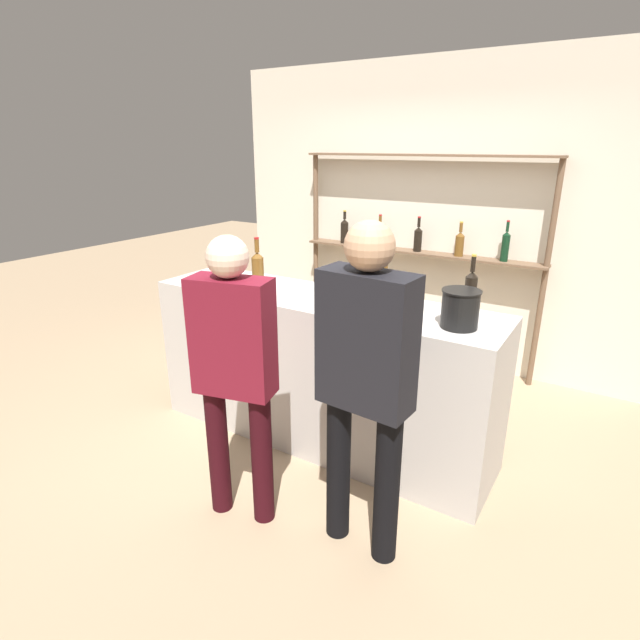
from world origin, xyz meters
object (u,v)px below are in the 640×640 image
at_px(counter_bottle_1, 231,268).
at_px(counter_bottle_2, 385,287).
at_px(counter_bottle_0, 258,269).
at_px(counter_bottle_3, 470,291).
at_px(wine_glass, 335,282).
at_px(customer_center, 234,362).
at_px(customer_right, 365,372).
at_px(ice_bucket, 460,309).

distance_m(counter_bottle_1, counter_bottle_2, 1.16).
height_order(counter_bottle_0, counter_bottle_1, counter_bottle_0).
distance_m(counter_bottle_0, counter_bottle_1, 0.21).
distance_m(counter_bottle_3, wine_glass, 0.86).
height_order(customer_center, customer_right, customer_right).
bearing_deg(customer_center, customer_right, -91.62).
xyz_separation_m(counter_bottle_3, customer_center, (-0.90, -1.12, -0.26)).
bearing_deg(wine_glass, customer_center, -93.19).
height_order(counter_bottle_0, ice_bucket, counter_bottle_0).
xyz_separation_m(counter_bottle_0, wine_glass, (0.59, 0.08, -0.03)).
bearing_deg(counter_bottle_1, ice_bucket, 0.98).
bearing_deg(wine_glass, counter_bottle_0, -172.60).
distance_m(counter_bottle_3, customer_right, 1.01).
xyz_separation_m(counter_bottle_3, customer_right, (-0.20, -0.97, -0.19)).
bearing_deg(counter_bottle_0, customer_right, -30.50).
xyz_separation_m(wine_glass, ice_bucket, (0.87, -0.11, -0.00)).
bearing_deg(customer_center, counter_bottle_1, 27.97).
distance_m(counter_bottle_2, ice_bucket, 0.52).
relative_size(counter_bottle_3, ice_bucket, 1.67).
xyz_separation_m(counter_bottle_1, counter_bottle_3, (1.64, 0.30, 0.01)).
bearing_deg(counter_bottle_2, customer_right, -70.36).
relative_size(counter_bottle_3, customer_center, 0.22).
height_order(counter_bottle_1, counter_bottle_2, counter_bottle_2).
height_order(counter_bottle_3, customer_right, customer_right).
bearing_deg(ice_bucket, counter_bottle_1, -179.02).
height_order(ice_bucket, customer_right, customer_right).
distance_m(counter_bottle_0, ice_bucket, 1.47).
relative_size(counter_bottle_0, counter_bottle_1, 1.08).
distance_m(ice_bucket, customer_center, 1.28).
xyz_separation_m(counter_bottle_1, wine_glass, (0.79, 0.14, -0.02)).
bearing_deg(counter_bottle_0, wine_glass, 7.40).
height_order(counter_bottle_2, counter_bottle_3, counter_bottle_3).
bearing_deg(customer_right, counter_bottle_2, 23.56).
bearing_deg(counter_bottle_3, customer_center, -128.79).
height_order(wine_glass, customer_right, customer_right).
bearing_deg(customer_right, ice_bucket, -13.94).
xyz_separation_m(counter_bottle_1, ice_bucket, (1.66, 0.03, -0.02)).
xyz_separation_m(ice_bucket, customer_right, (-0.23, -0.70, -0.16)).
bearing_deg(ice_bucket, counter_bottle_3, 95.31).
xyz_separation_m(counter_bottle_2, ice_bucket, (0.51, -0.10, -0.03)).
xyz_separation_m(ice_bucket, customer_center, (-0.93, -0.85, -0.22)).
bearing_deg(wine_glass, counter_bottle_2, -0.95).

